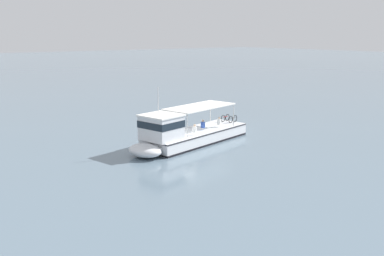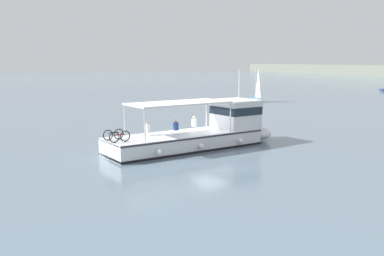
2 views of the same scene
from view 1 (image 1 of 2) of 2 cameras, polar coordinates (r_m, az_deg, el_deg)
ground_plane at (r=37.20m, az=-1.83°, el=-2.42°), size 400.00×400.00×0.00m
ferry_main at (r=37.11m, az=-1.02°, el=-0.83°), size 5.74×13.07×5.32m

